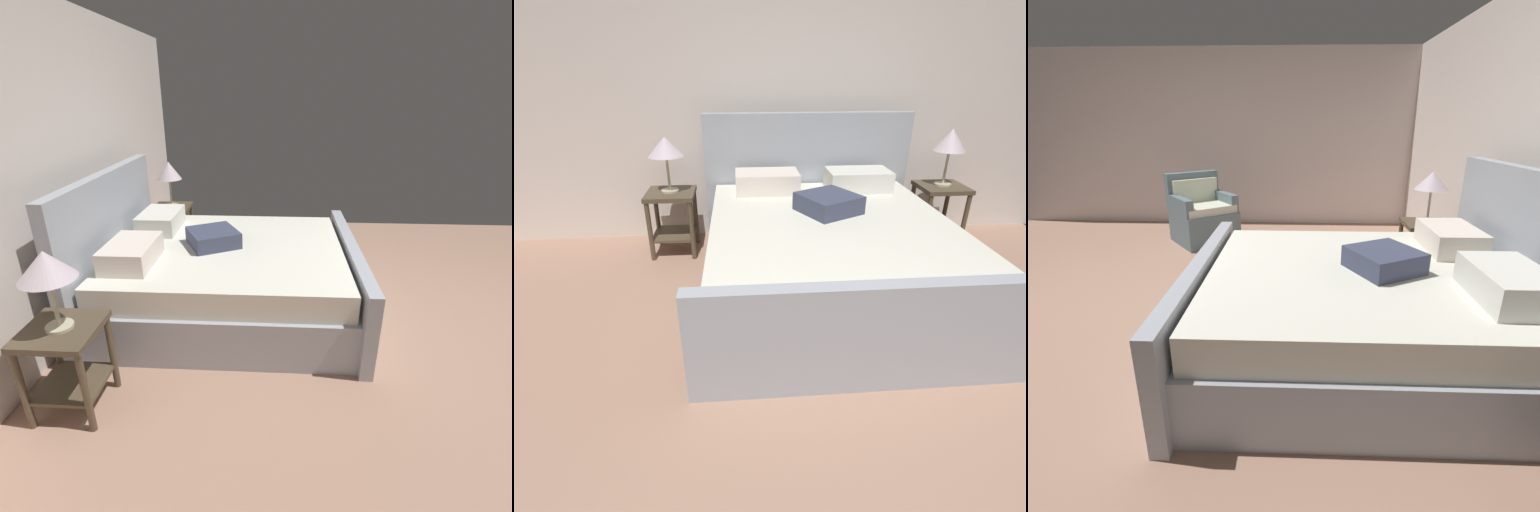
# 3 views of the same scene
# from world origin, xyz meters

# --- Properties ---
(ground_plane) EXTENTS (6.11, 6.16, 0.02)m
(ground_plane) POSITION_xyz_m (0.00, 0.00, -0.01)
(ground_plane) COLOR #A37B65
(wall_back) EXTENTS (6.23, 0.12, 2.54)m
(wall_back) POSITION_xyz_m (0.00, 3.14, 1.27)
(wall_back) COLOR silver
(wall_back) RESTS_ON ground
(bed) EXTENTS (1.98, 2.24, 1.26)m
(bed) POSITION_xyz_m (0.46, 1.88, 0.35)
(bed) COLOR #9FA6B1
(bed) RESTS_ON ground
(nightstand_right) EXTENTS (0.44, 0.44, 0.60)m
(nightstand_right) POSITION_xyz_m (1.76, 2.68, 0.40)
(nightstand_right) COLOR #4B3F2D
(nightstand_right) RESTS_ON ground
(table_lamp_right) EXTENTS (0.29, 0.29, 0.53)m
(table_lamp_right) POSITION_xyz_m (1.76, 2.68, 1.02)
(table_lamp_right) COLOR #B7B293
(table_lamp_right) RESTS_ON nightstand_right
(nightstand_left) EXTENTS (0.44, 0.44, 0.60)m
(nightstand_left) POSITION_xyz_m (-0.85, 2.68, 0.40)
(nightstand_left) COLOR #4B3F2D
(nightstand_left) RESTS_ON ground
(table_lamp_left) EXTENTS (0.32, 0.32, 0.50)m
(table_lamp_left) POSITION_xyz_m (-0.85, 2.68, 1.00)
(table_lamp_left) COLOR #B7B293
(table_lamp_left) RESTS_ON nightstand_left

